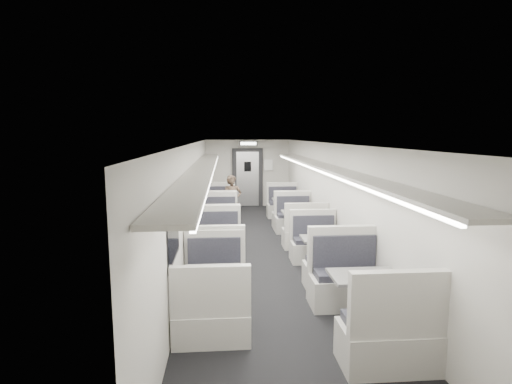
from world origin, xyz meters
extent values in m
cube|color=black|center=(0.00, 0.00, -0.06)|extent=(3.00, 12.00, 0.12)
cube|color=silver|center=(0.00, 0.00, 2.46)|extent=(3.00, 12.00, 0.12)
cube|color=beige|center=(0.00, 6.06, 1.20)|extent=(3.00, 0.12, 2.40)
cube|color=beige|center=(0.00, -6.06, 1.20)|extent=(3.00, 0.12, 2.40)
cube|color=beige|center=(-1.56, 0.00, 1.20)|extent=(0.12, 12.00, 2.40)
cube|color=beige|center=(1.56, 0.00, 1.20)|extent=(0.12, 12.00, 2.40)
cube|color=#B9B6AE|center=(-1.00, 2.54, 0.21)|extent=(1.01, 0.56, 0.43)
cube|color=black|center=(-1.00, 2.57, 0.47)|extent=(0.89, 0.45, 0.09)
cube|color=#B9B6AE|center=(-1.00, 2.34, 0.76)|extent=(1.01, 0.11, 0.66)
cube|color=#B9B6AE|center=(-1.00, 4.02, 0.21)|extent=(1.01, 0.56, 0.43)
cube|color=black|center=(-1.00, 4.00, 0.47)|extent=(0.89, 0.45, 0.09)
cube|color=#B9B6AE|center=(-1.00, 4.23, 0.76)|extent=(1.01, 0.11, 0.66)
cylinder|color=silver|center=(-1.00, 3.28, 0.33)|extent=(0.09, 0.09, 0.65)
cylinder|color=silver|center=(-1.00, 3.28, 0.01)|extent=(0.34, 0.34, 0.03)
cube|color=slate|center=(-1.00, 3.28, 0.69)|extent=(0.84, 0.57, 0.04)
cube|color=#B9B6AE|center=(-1.00, 0.38, 0.21)|extent=(1.01, 0.56, 0.43)
cube|color=black|center=(-1.00, 0.41, 0.48)|extent=(0.90, 0.45, 0.10)
cube|color=#B9B6AE|center=(-1.00, 0.17, 0.76)|extent=(1.01, 0.11, 0.67)
cube|color=#B9B6AE|center=(-1.00, 1.86, 0.21)|extent=(1.01, 0.56, 0.43)
cube|color=black|center=(-1.00, 1.83, 0.48)|extent=(0.90, 0.45, 0.10)
cube|color=#B9B6AE|center=(-1.00, 2.07, 0.76)|extent=(1.01, 0.11, 0.67)
cylinder|color=silver|center=(-1.00, 1.12, 0.33)|extent=(0.10, 0.10, 0.66)
cylinder|color=silver|center=(-1.00, 1.12, 0.01)|extent=(0.34, 0.34, 0.03)
cube|color=slate|center=(-1.00, 1.12, 0.70)|extent=(0.84, 0.57, 0.04)
cube|color=#B9B6AE|center=(-1.00, -1.68, 0.22)|extent=(1.02, 0.57, 0.43)
cube|color=black|center=(-1.00, -1.66, 0.48)|extent=(0.90, 0.45, 0.10)
cube|color=#B9B6AE|center=(-1.00, -1.89, 0.77)|extent=(1.02, 0.12, 0.67)
cube|color=#B9B6AE|center=(-1.00, -0.19, 0.22)|extent=(1.02, 0.57, 0.43)
cube|color=black|center=(-1.00, -0.22, 0.48)|extent=(0.90, 0.45, 0.10)
cube|color=#B9B6AE|center=(-1.00, 0.02, 0.77)|extent=(1.02, 0.12, 0.67)
cylinder|color=silver|center=(-1.00, -0.94, 0.33)|extent=(0.10, 0.10, 0.66)
cylinder|color=silver|center=(-1.00, -0.94, 0.01)|extent=(0.35, 0.35, 0.03)
cube|color=slate|center=(-1.00, -0.94, 0.70)|extent=(0.84, 0.58, 0.04)
cube|color=#B9B6AE|center=(-1.00, -3.56, 0.20)|extent=(0.96, 0.54, 0.41)
cube|color=black|center=(-1.00, -3.54, 0.45)|extent=(0.85, 0.43, 0.09)
cube|color=#B9B6AE|center=(-1.00, -3.76, 0.73)|extent=(0.96, 0.11, 0.64)
cube|color=#B9B6AE|center=(-1.00, -2.14, 0.20)|extent=(0.96, 0.54, 0.41)
cube|color=black|center=(-1.00, -2.17, 0.45)|extent=(0.85, 0.43, 0.09)
cube|color=#B9B6AE|center=(-1.00, -1.95, 0.73)|extent=(0.96, 0.11, 0.64)
cylinder|color=silver|center=(-1.00, -2.85, 0.31)|extent=(0.09, 0.09, 0.63)
cylinder|color=silver|center=(-1.00, -2.85, 0.01)|extent=(0.33, 0.33, 0.03)
cube|color=slate|center=(-1.00, -2.85, 0.66)|extent=(0.80, 0.55, 0.04)
cube|color=#B9B6AE|center=(1.00, 2.46, 0.21)|extent=(0.99, 0.55, 0.42)
cube|color=black|center=(1.00, 2.49, 0.47)|extent=(0.88, 0.44, 0.09)
cube|color=#B9B6AE|center=(1.00, 2.26, 0.75)|extent=(0.99, 0.11, 0.66)
cube|color=#B9B6AE|center=(1.00, 3.92, 0.21)|extent=(0.99, 0.55, 0.42)
cube|color=black|center=(1.00, 3.90, 0.47)|extent=(0.88, 0.44, 0.09)
cube|color=#B9B6AE|center=(1.00, 4.13, 0.75)|extent=(0.99, 0.11, 0.66)
cylinder|color=silver|center=(1.00, 3.19, 0.32)|extent=(0.09, 0.09, 0.65)
cylinder|color=silver|center=(1.00, 3.19, 0.01)|extent=(0.34, 0.34, 0.03)
cube|color=slate|center=(1.00, 3.19, 0.68)|extent=(0.82, 0.56, 0.04)
cube|color=#B9B6AE|center=(1.00, 0.52, 0.21)|extent=(0.99, 0.55, 0.42)
cube|color=black|center=(1.00, 0.55, 0.47)|extent=(0.88, 0.44, 0.09)
cube|color=#B9B6AE|center=(1.00, 0.32, 0.75)|extent=(0.99, 0.11, 0.65)
cube|color=#B9B6AE|center=(1.00, 1.98, 0.21)|extent=(0.99, 0.55, 0.42)
cube|color=black|center=(1.00, 1.95, 0.47)|extent=(0.88, 0.44, 0.09)
cube|color=#B9B6AE|center=(1.00, 2.18, 0.75)|extent=(0.99, 0.11, 0.65)
cylinder|color=silver|center=(1.00, 1.25, 0.32)|extent=(0.09, 0.09, 0.64)
cylinder|color=silver|center=(1.00, 1.25, 0.01)|extent=(0.34, 0.34, 0.03)
cube|color=slate|center=(1.00, 1.25, 0.68)|extent=(0.82, 0.56, 0.04)
cube|color=#B9B6AE|center=(1.00, -1.93, 0.20)|extent=(0.96, 0.54, 0.41)
cube|color=black|center=(1.00, -1.90, 0.45)|extent=(0.85, 0.43, 0.09)
cube|color=#B9B6AE|center=(1.00, -2.13, 0.73)|extent=(0.96, 0.11, 0.64)
cube|color=#B9B6AE|center=(1.00, -0.51, 0.20)|extent=(0.96, 0.54, 0.41)
cube|color=black|center=(1.00, -0.54, 0.45)|extent=(0.85, 0.43, 0.09)
cube|color=#B9B6AE|center=(1.00, -0.32, 0.73)|extent=(0.96, 0.11, 0.64)
cylinder|color=silver|center=(1.00, -1.22, 0.31)|extent=(0.09, 0.09, 0.63)
cylinder|color=silver|center=(1.00, -1.22, 0.01)|extent=(0.33, 0.33, 0.03)
cube|color=slate|center=(1.00, -1.22, 0.66)|extent=(0.80, 0.55, 0.04)
cube|color=#B9B6AE|center=(1.00, -4.28, 0.23)|extent=(1.10, 0.61, 0.47)
cube|color=black|center=(1.00, -4.25, 0.52)|extent=(0.97, 0.49, 0.10)
cube|color=#B9B6AE|center=(1.00, -4.51, 0.83)|extent=(1.10, 0.12, 0.72)
cube|color=#B9B6AE|center=(1.00, -2.67, 0.23)|extent=(1.10, 0.61, 0.47)
cube|color=black|center=(1.00, -2.70, 0.52)|extent=(0.97, 0.49, 0.10)
cube|color=#B9B6AE|center=(1.00, -2.45, 0.83)|extent=(1.10, 0.12, 0.72)
cylinder|color=silver|center=(1.00, -3.48, 0.36)|extent=(0.10, 0.10, 0.71)
cylinder|color=silver|center=(1.00, -3.48, 0.02)|extent=(0.37, 0.37, 0.03)
cube|color=slate|center=(1.00, -3.48, 0.75)|extent=(0.91, 0.62, 0.04)
imported|color=black|center=(-0.62, 2.64, 0.74)|extent=(0.59, 0.44, 1.47)
cube|color=black|center=(-1.49, 3.40, 1.35)|extent=(0.02, 1.18, 0.84)
cube|color=black|center=(-1.49, 1.20, 1.35)|extent=(0.02, 1.18, 0.84)
cube|color=black|center=(-1.49, -1.00, 1.35)|extent=(0.02, 1.18, 0.84)
cube|color=black|center=(-1.49, -3.20, 1.35)|extent=(0.02, 1.18, 0.84)
cube|color=#B9B6AE|center=(-1.26, -0.30, 1.92)|extent=(0.46, 10.40, 0.05)
cube|color=white|center=(-1.06, -0.30, 1.87)|extent=(0.05, 10.20, 0.04)
cube|color=#B9B6AE|center=(1.26, -0.30, 1.92)|extent=(0.46, 10.40, 0.05)
cube|color=white|center=(1.06, -0.30, 1.87)|extent=(0.05, 10.20, 0.04)
cube|color=black|center=(0.00, 5.94, 1.05)|extent=(1.10, 0.10, 2.10)
cube|color=silver|center=(0.00, 5.91, 1.00)|extent=(0.80, 0.05, 1.95)
cube|color=black|center=(0.00, 5.87, 1.45)|extent=(0.25, 0.02, 0.35)
cube|color=black|center=(0.00, 5.45, 2.28)|extent=(0.62, 0.10, 0.16)
cube|color=white|center=(0.00, 5.39, 2.28)|extent=(0.54, 0.02, 0.10)
cube|color=white|center=(0.75, 5.92, 1.50)|extent=(0.32, 0.02, 0.40)
camera|label=1|loc=(-0.82, -8.33, 2.58)|focal=28.00mm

